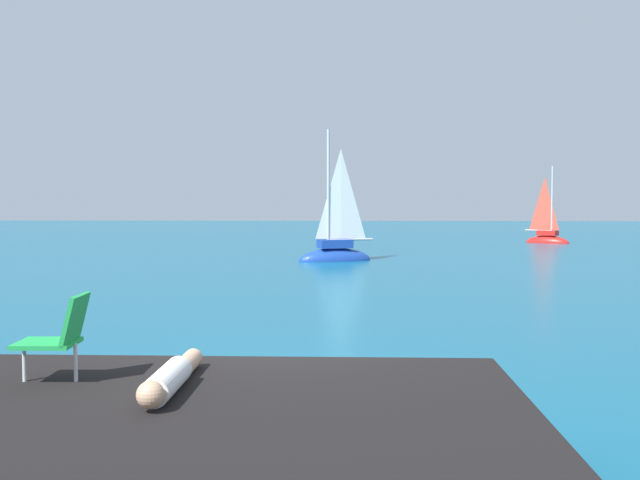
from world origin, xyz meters
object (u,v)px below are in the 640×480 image
(sailboat_far, at_px, (547,238))
(beach_chair, at_px, (59,333))
(sailboat_near, at_px, (335,253))
(person_sunbather, at_px, (171,378))

(sailboat_far, xyz_separation_m, beach_chair, (-13.98, -37.65, 1.04))
(sailboat_far, bearing_deg, sailboat_near, -96.04)
(person_sunbather, distance_m, beach_chair, 1.17)
(beach_chair, bearing_deg, person_sunbather, 162.86)
(beach_chair, bearing_deg, sailboat_near, -96.83)
(sailboat_far, bearing_deg, beach_chair, -74.44)
(sailboat_far, relative_size, person_sunbather, 2.76)
(sailboat_far, distance_m, beach_chair, 40.17)
(sailboat_far, bearing_deg, person_sunbather, -72.84)
(person_sunbather, bearing_deg, beach_chair, 74.82)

